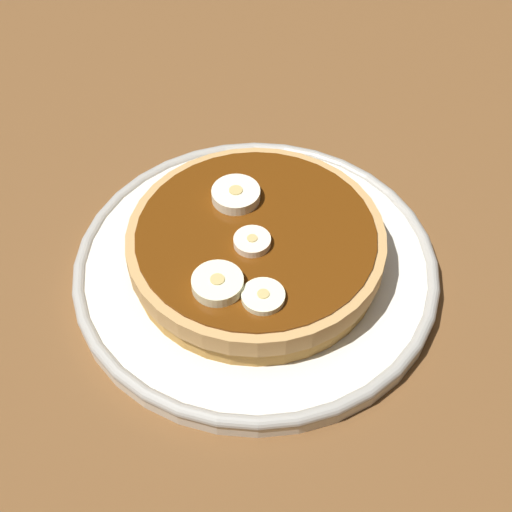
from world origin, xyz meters
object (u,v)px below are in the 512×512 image
banana_slice_1 (218,284)px  banana_slice_2 (263,297)px  pancake_stack (255,251)px  banana_slice_3 (240,194)px  plate (256,268)px  banana_slice_0 (252,242)px

banana_slice_1 → banana_slice_2: size_ratio=1.20×
banana_slice_2 → pancake_stack: bearing=162.5°
banana_slice_2 → banana_slice_3: 9.57cm
plate → banana_slice_1: 6.92cm
banana_slice_1 → banana_slice_3: same height
pancake_stack → banana_slice_1: (3.29, -4.09, 1.99)cm
banana_slice_0 → banana_slice_2: 4.85cm
plate → pancake_stack: pancake_stack is taller
pancake_stack → banana_slice_0: bearing=-36.6°
banana_slice_2 → banana_slice_3: size_ratio=0.81×
pancake_stack → banana_slice_0: (0.65, -0.48, 1.88)cm
banana_slice_0 → banana_slice_2: banana_slice_0 is taller
banana_slice_0 → banana_slice_1: 4.47cm
plate → banana_slice_3: bearing=174.7°
banana_slice_0 → banana_slice_1: bearing=-53.8°
pancake_stack → banana_slice_2: bearing=-17.5°
banana_slice_2 → banana_slice_0: bearing=165.7°
pancake_stack → banana_slice_2: size_ratio=6.39×
banana_slice_1 → banana_slice_2: 3.18cm
banana_slice_2 → banana_slice_3: bearing=166.7°
pancake_stack → banana_slice_2: 5.90cm
pancake_stack → banana_slice_3: bearing=172.6°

